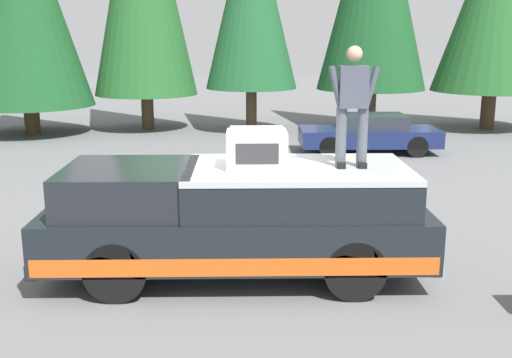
# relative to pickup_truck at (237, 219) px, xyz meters

# --- Properties ---
(ground_plane) EXTENTS (90.00, 90.00, 0.00)m
(ground_plane) POSITION_rel_pickup_truck_xyz_m (0.33, 0.03, -0.87)
(ground_plane) COLOR slate
(pickup_truck) EXTENTS (2.01, 5.54, 1.65)m
(pickup_truck) POSITION_rel_pickup_truck_xyz_m (0.00, 0.00, 0.00)
(pickup_truck) COLOR black
(pickup_truck) RESTS_ON ground
(compressor_unit) EXTENTS (0.65, 0.84, 0.56)m
(compressor_unit) POSITION_rel_pickup_truck_xyz_m (-0.08, -0.29, 1.05)
(compressor_unit) COLOR white
(compressor_unit) RESTS_ON pickup_truck
(person_on_truck_bed) EXTENTS (0.29, 0.72, 1.69)m
(person_on_truck_bed) POSITION_rel_pickup_truck_xyz_m (-0.04, -1.63, 1.68)
(person_on_truck_bed) COLOR #4C515B
(person_on_truck_bed) RESTS_ON pickup_truck
(parked_car_navy) EXTENTS (1.64, 4.10, 1.16)m
(parked_car_navy) POSITION_rel_pickup_truck_xyz_m (9.69, -3.88, -0.29)
(parked_car_navy) COLOR navy
(parked_car_navy) RESTS_ON ground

